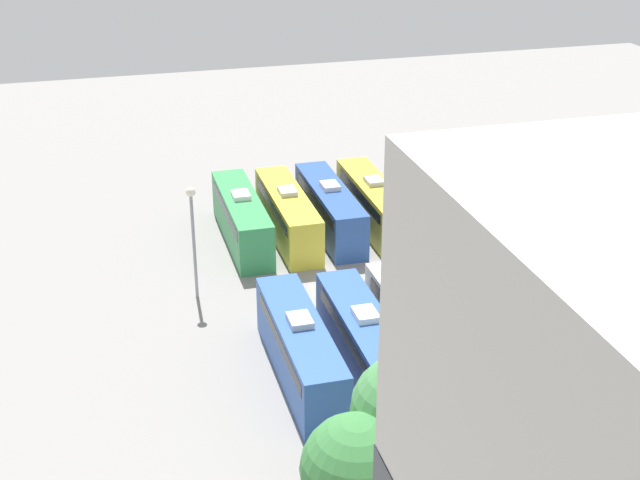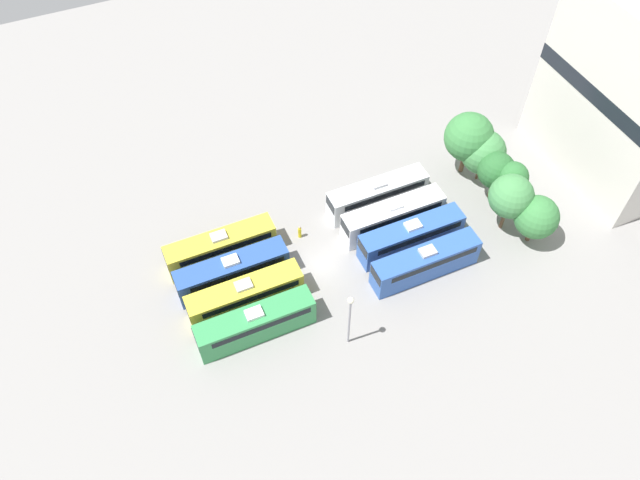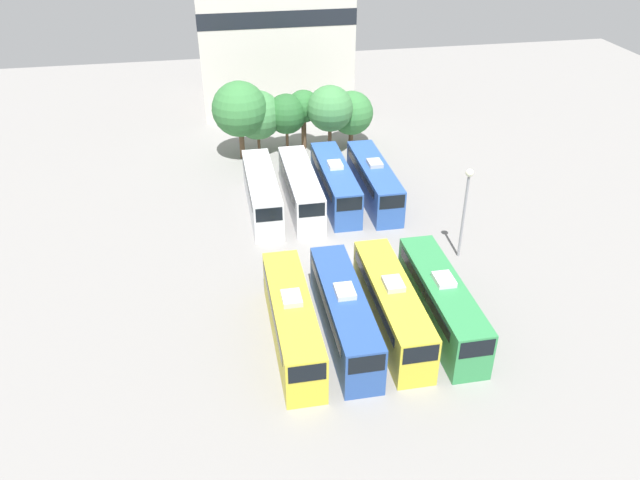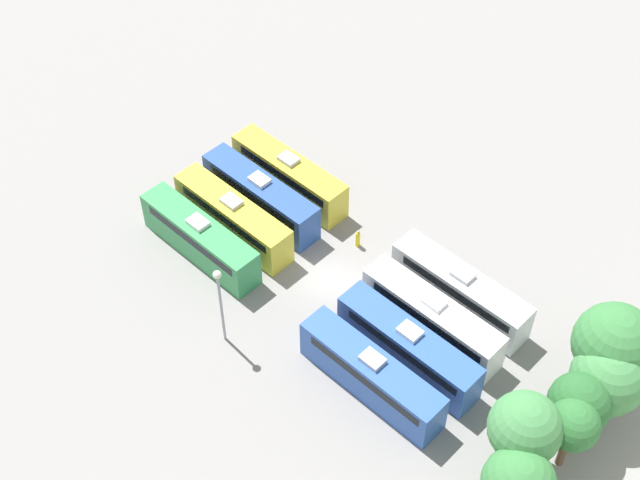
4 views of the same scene
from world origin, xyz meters
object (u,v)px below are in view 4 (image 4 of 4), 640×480
(tree_0, at_px, (614,343))
(bus_3, at_px, (200,238))
(bus_7, at_px, (372,374))
(tree_2, at_px, (579,404))
(bus_0, at_px, (289,174))
(bus_6, at_px, (408,346))
(tree_4, at_px, (525,428))
(bus_2, at_px, (233,217))
(bus_1, at_px, (261,195))
(bus_4, at_px, (461,290))
(worker_person, at_px, (358,239))
(light_pole, at_px, (220,294))
(tree_1, at_px, (608,378))
(bus_5, at_px, (432,317))
(tree_3, at_px, (573,426))

(tree_0, bearing_deg, bus_3, -69.93)
(bus_7, xyz_separation_m, tree_2, (-6.21, 11.98, 2.34))
(bus_0, distance_m, bus_6, 19.76)
(tree_2, xyz_separation_m, tree_4, (4.32, -1.28, 0.74))
(bus_2, bearing_deg, tree_0, 104.23)
(bus_3, bearing_deg, bus_2, 177.29)
(bus_1, distance_m, bus_4, 18.28)
(tree_2, bearing_deg, worker_person, -98.51)
(light_pole, distance_m, tree_1, 26.47)
(bus_5, distance_m, tree_2, 12.35)
(tree_3, bearing_deg, tree_4, -39.05)
(bus_0, relative_size, bus_5, 1.00)
(bus_0, relative_size, bus_2, 1.00)
(tree_3, bearing_deg, bus_0, -100.73)
(bus_7, relative_size, light_pole, 1.53)
(tree_2, relative_size, tree_4, 0.86)
(tree_2, bearing_deg, bus_2, -84.97)
(bus_6, xyz_separation_m, worker_person, (-5.95, -10.17, -1.08))
(tree_0, relative_size, tree_2, 1.29)
(bus_2, xyz_separation_m, tree_0, (-7.43, 29.30, 3.41))
(tree_1, bearing_deg, tree_0, -151.92)
(worker_person, bearing_deg, bus_5, 74.14)
(bus_0, height_order, bus_5, same)
(bus_4, bearing_deg, light_pole, -35.93)
(bus_2, bearing_deg, bus_7, 78.77)
(bus_6, bearing_deg, tree_4, 81.07)
(tree_1, bearing_deg, bus_6, -64.72)
(bus_1, xyz_separation_m, light_pole, (10.92, 7.61, 3.25))
(bus_0, height_order, bus_4, same)
(worker_person, relative_size, tree_0, 0.21)
(bus_0, bearing_deg, bus_4, 89.97)
(bus_1, relative_size, bus_6, 1.00)
(bus_1, height_order, bus_2, same)
(bus_2, relative_size, tree_0, 1.42)
(bus_7, relative_size, tree_1, 1.71)
(bus_1, bearing_deg, tree_0, 98.11)
(bus_7, xyz_separation_m, tree_3, (-4.32, 12.67, 2.74))
(bus_4, bearing_deg, bus_2, -69.61)
(bus_7, distance_m, tree_2, 13.70)
(tree_2, bearing_deg, bus_5, -92.38)
(bus_3, xyz_separation_m, tree_3, (-4.08, 30.82, 2.74))
(bus_4, bearing_deg, tree_3, 65.59)
(bus_4, xyz_separation_m, light_pole, (14.29, -10.36, 3.25))
(tree_1, height_order, tree_2, tree_1)
(bus_0, xyz_separation_m, bus_1, (3.38, 0.08, 0.00))
(bus_3, height_order, tree_2, tree_2)
(worker_person, xyz_separation_m, tree_3, (5.16, 22.53, 3.82))
(bus_3, height_order, bus_4, same)
(bus_1, distance_m, tree_4, 29.49)
(bus_2, bearing_deg, bus_6, 89.86)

